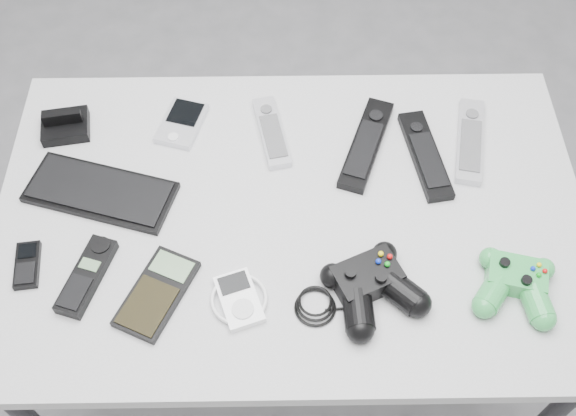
{
  "coord_description": "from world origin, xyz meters",
  "views": [
    {
      "loc": [
        -0.02,
        -0.67,
        1.8
      ],
      "look_at": [
        -0.01,
        0.03,
        0.77
      ],
      "focal_mm": 42.0,
      "sensor_mm": 36.0,
      "label": 1
    }
  ],
  "objects_px": {
    "remote_silver_b": "(470,140)",
    "cordless_handset": "(87,276)",
    "pda": "(182,123)",
    "remote_silver_a": "(272,132)",
    "mp3_player": "(239,299)",
    "calculator": "(157,293)",
    "pda_keyboard": "(100,192)",
    "mobile_phone": "(27,265)",
    "remote_black_b": "(425,155)",
    "controller_black": "(371,284)",
    "controller_green": "(516,282)",
    "remote_black_a": "(366,144)",
    "desk": "(291,231)"
  },
  "relations": [
    {
      "from": "cordless_handset",
      "to": "controller_black",
      "type": "relative_size",
      "value": 0.57
    },
    {
      "from": "controller_black",
      "to": "mobile_phone",
      "type": "bearing_deg",
      "value": 150.29
    },
    {
      "from": "pda_keyboard",
      "to": "calculator",
      "type": "distance_m",
      "value": 0.25
    },
    {
      "from": "pda_keyboard",
      "to": "mobile_phone",
      "type": "relative_size",
      "value": 3.04
    },
    {
      "from": "remote_silver_b",
      "to": "mp3_player",
      "type": "distance_m",
      "value": 0.57
    },
    {
      "from": "pda_keyboard",
      "to": "remote_black_b",
      "type": "relative_size",
      "value": 1.28
    },
    {
      "from": "pda_keyboard",
      "to": "remote_black_b",
      "type": "height_order",
      "value": "remote_black_b"
    },
    {
      "from": "remote_silver_a",
      "to": "cordless_handset",
      "type": "height_order",
      "value": "cordless_handset"
    },
    {
      "from": "remote_silver_b",
      "to": "cordless_handset",
      "type": "distance_m",
      "value": 0.78
    },
    {
      "from": "remote_silver_a",
      "to": "controller_green",
      "type": "bearing_deg",
      "value": -51.76
    },
    {
      "from": "pda_keyboard",
      "to": "remote_black_a",
      "type": "bearing_deg",
      "value": 28.51
    },
    {
      "from": "pda",
      "to": "remote_silver_a",
      "type": "xyz_separation_m",
      "value": [
        0.18,
        -0.03,
        0.0
      ]
    },
    {
      "from": "desk",
      "to": "controller_green",
      "type": "height_order",
      "value": "controller_green"
    },
    {
      "from": "remote_black_b",
      "to": "controller_black",
      "type": "bearing_deg",
      "value": -123.67
    },
    {
      "from": "pda_keyboard",
      "to": "mp3_player",
      "type": "height_order",
      "value": "mp3_player"
    },
    {
      "from": "pda",
      "to": "remote_silver_b",
      "type": "distance_m",
      "value": 0.59
    },
    {
      "from": "remote_silver_a",
      "to": "mobile_phone",
      "type": "relative_size",
      "value": 1.97
    },
    {
      "from": "pda",
      "to": "calculator",
      "type": "distance_m",
      "value": 0.39
    },
    {
      "from": "mobile_phone",
      "to": "mp3_player",
      "type": "distance_m",
      "value": 0.39
    },
    {
      "from": "remote_black_a",
      "to": "controller_green",
      "type": "height_order",
      "value": "controller_green"
    },
    {
      "from": "controller_green",
      "to": "pda",
      "type": "bearing_deg",
      "value": 161.95
    },
    {
      "from": "pda",
      "to": "calculator",
      "type": "bearing_deg",
      "value": -75.68
    },
    {
      "from": "cordless_handset",
      "to": "controller_black",
      "type": "distance_m",
      "value": 0.5
    },
    {
      "from": "desk",
      "to": "calculator",
      "type": "xyz_separation_m",
      "value": [
        -0.23,
        -0.17,
        0.07
      ]
    },
    {
      "from": "remote_black_b",
      "to": "mobile_phone",
      "type": "relative_size",
      "value": 2.36
    },
    {
      "from": "controller_black",
      "to": "calculator",
      "type": "bearing_deg",
      "value": 156.01
    },
    {
      "from": "remote_silver_a",
      "to": "cordless_handset",
      "type": "xyz_separation_m",
      "value": [
        -0.32,
        -0.33,
        0.0
      ]
    },
    {
      "from": "mp3_player",
      "to": "controller_green",
      "type": "xyz_separation_m",
      "value": [
        0.48,
        0.02,
        0.01
      ]
    },
    {
      "from": "mobile_phone",
      "to": "remote_silver_a",
      "type": "bearing_deg",
      "value": 27.78
    },
    {
      "from": "pda_keyboard",
      "to": "cordless_handset",
      "type": "bearing_deg",
      "value": -72.51
    },
    {
      "from": "pda_keyboard",
      "to": "remote_black_b",
      "type": "distance_m",
      "value": 0.64
    },
    {
      "from": "remote_black_b",
      "to": "mp3_player",
      "type": "height_order",
      "value": "remote_black_b"
    },
    {
      "from": "controller_green",
      "to": "pda_keyboard",
      "type": "bearing_deg",
      "value": 178.4
    },
    {
      "from": "remote_black_b",
      "to": "remote_silver_b",
      "type": "relative_size",
      "value": 1.02
    },
    {
      "from": "pda",
      "to": "cordless_handset",
      "type": "distance_m",
      "value": 0.38
    },
    {
      "from": "desk",
      "to": "controller_black",
      "type": "relative_size",
      "value": 4.13
    },
    {
      "from": "cordless_handset",
      "to": "calculator",
      "type": "distance_m",
      "value": 0.13
    },
    {
      "from": "remote_silver_b",
      "to": "remote_black_a",
      "type": "bearing_deg",
      "value": -166.63
    },
    {
      "from": "pda",
      "to": "remote_silver_a",
      "type": "bearing_deg",
      "value": 8.34
    },
    {
      "from": "remote_silver_b",
      "to": "mobile_phone",
      "type": "bearing_deg",
      "value": -150.35
    },
    {
      "from": "remote_silver_a",
      "to": "calculator",
      "type": "bearing_deg",
      "value": -130.26
    },
    {
      "from": "calculator",
      "to": "controller_green",
      "type": "relative_size",
      "value": 1.11
    },
    {
      "from": "controller_black",
      "to": "pda_keyboard",
      "type": "bearing_deg",
      "value": 132.37
    },
    {
      "from": "pda_keyboard",
      "to": "mobile_phone",
      "type": "distance_m",
      "value": 0.19
    },
    {
      "from": "pda_keyboard",
      "to": "cordless_handset",
      "type": "xyz_separation_m",
      "value": [
        0.0,
        -0.18,
        0.0
      ]
    },
    {
      "from": "pda",
      "to": "remote_black_a",
      "type": "height_order",
      "value": "remote_black_a"
    },
    {
      "from": "mp3_player",
      "to": "cordless_handset",
      "type": "bearing_deg",
      "value": 151.03
    },
    {
      "from": "pda_keyboard",
      "to": "pda",
      "type": "distance_m",
      "value": 0.22
    },
    {
      "from": "mobile_phone",
      "to": "controller_black",
      "type": "height_order",
      "value": "controller_black"
    },
    {
      "from": "mp3_player",
      "to": "calculator",
      "type": "bearing_deg",
      "value": 155.5
    }
  ]
}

